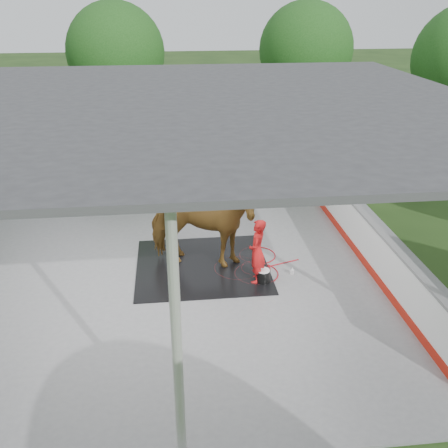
{
  "coord_description": "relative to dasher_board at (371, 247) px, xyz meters",
  "views": [
    {
      "loc": [
        0.03,
        -9.9,
        5.99
      ],
      "look_at": [
        1.14,
        0.0,
        1.37
      ],
      "focal_mm": 40.0,
      "sensor_mm": 36.0,
      "label": 1
    }
  ],
  "objects": [
    {
      "name": "concrete_slab",
      "position": [
        -4.6,
        0.0,
        -0.57
      ],
      "size": [
        12.0,
        10.0,
        0.05
      ],
      "primitive_type": "cube",
      "color": "slate",
      "rests_on": "ground"
    },
    {
      "name": "ground",
      "position": [
        -4.6,
        0.0,
        -0.59
      ],
      "size": [
        100.0,
        100.0,
        0.0
      ],
      "primitive_type": "plane",
      "color": "#1E3814"
    },
    {
      "name": "pavilion_structure",
      "position": [
        -4.6,
        -0.0,
        3.37
      ],
      "size": [
        12.6,
        10.6,
        4.05
      ],
      "color": "beige",
      "rests_on": "ground"
    },
    {
      "name": "hose_coil",
      "position": [
        -2.79,
        0.33,
        -0.53
      ],
      "size": [
        2.1,
        1.85,
        0.02
      ],
      "color": "#AC0C16",
      "rests_on": "concrete_slab"
    },
    {
      "name": "rubber_mat",
      "position": [
        -3.93,
        0.51,
        -0.53
      ],
      "size": [
        3.12,
        2.92,
        0.02
      ],
      "primitive_type": "cube",
      "color": "black",
      "rests_on": "concrete_slab"
    },
    {
      "name": "tree_belt",
      "position": [
        -4.3,
        0.9,
        3.2
      ],
      "size": [
        28.0,
        28.0,
        5.8
      ],
      "color": "#382314",
      "rests_on": "ground"
    },
    {
      "name": "dasher_board",
      "position": [
        0.0,
        0.0,
        0.0
      ],
      "size": [
        0.16,
        8.0,
        1.15
      ],
      "color": "#B21C0E",
      "rests_on": "concrete_slab"
    },
    {
      "name": "soap_bottle_a",
      "position": [
        -2.58,
        0.39,
        -0.39
      ],
      "size": [
        0.17,
        0.17,
        0.31
      ],
      "primitive_type": "imported",
      "rotation": [
        0.0,
        0.0,
        0.61
      ],
      "color": "silver",
      "rests_on": "concrete_slab"
    },
    {
      "name": "soap_bottle_b",
      "position": [
        -1.88,
        -0.1,
        -0.46
      ],
      "size": [
        0.1,
        0.1,
        0.16
      ],
      "primitive_type": "imported",
      "rotation": [
        0.0,
        0.0,
        -0.49
      ],
      "color": "#338CD8",
      "rests_on": "concrete_slab"
    },
    {
      "name": "horse",
      "position": [
        -3.93,
        0.51,
        0.57
      ],
      "size": [
        2.8,
        1.84,
        2.17
      ],
      "primitive_type": "imported",
      "rotation": [
        0.0,
        0.0,
        1.29
      ],
      "color": "brown",
      "rests_on": "rubber_mat"
    },
    {
      "name": "wash_bucket",
      "position": [
        -2.62,
        -0.36,
        -0.38
      ],
      "size": [
        0.33,
        0.33,
        0.31
      ],
      "color": "black",
      "rests_on": "concrete_slab"
    },
    {
      "name": "handler",
      "position": [
        -2.76,
        -0.3,
        0.21
      ],
      "size": [
        0.52,
        0.64,
        1.51
      ],
      "primitive_type": "imported",
      "rotation": [
        0.0,
        0.0,
        -1.89
      ],
      "color": "red",
      "rests_on": "concrete_slab"
    }
  ]
}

